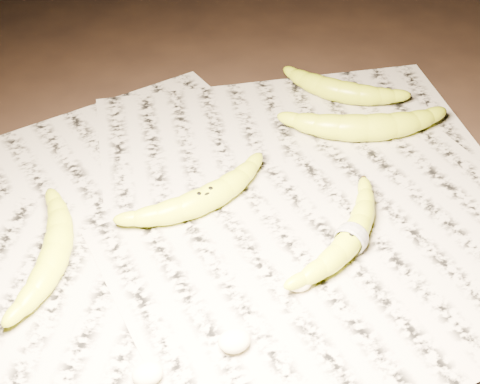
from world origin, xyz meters
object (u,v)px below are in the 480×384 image
object	(u,v)px
banana_taped	(352,236)
banana_upper_a	(366,126)
banana_left_b	(55,250)
banana_center	(204,198)
banana_upper_b	(340,89)

from	to	relation	value
banana_taped	banana_upper_a	world-z (taller)	banana_upper_a
banana_left_b	banana_center	distance (m)	0.20
banana_taped	banana_upper_b	xyz separation A→B (m)	(0.13, 0.30, 0.00)
banana_center	banana_taped	bearing A→B (deg)	-55.82
banana_taped	banana_left_b	bearing A→B (deg)	125.51
banana_center	banana_left_b	bearing A→B (deg)	173.03
banana_taped	banana_upper_a	size ratio (longest dim) A/B	0.90
banana_center	banana_upper_b	distance (m)	0.33
banana_left_b	banana_upper_b	size ratio (longest dim) A/B	1.06
banana_center	banana_taped	world-z (taller)	banana_center
banana_upper_a	banana_taped	bearing A→B (deg)	-105.29
banana_left_b	banana_taped	size ratio (longest dim) A/B	0.96
banana_taped	banana_upper_b	world-z (taller)	banana_upper_b
banana_center	banana_upper_b	size ratio (longest dim) A/B	1.11
banana_center	banana_taped	distance (m)	0.19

